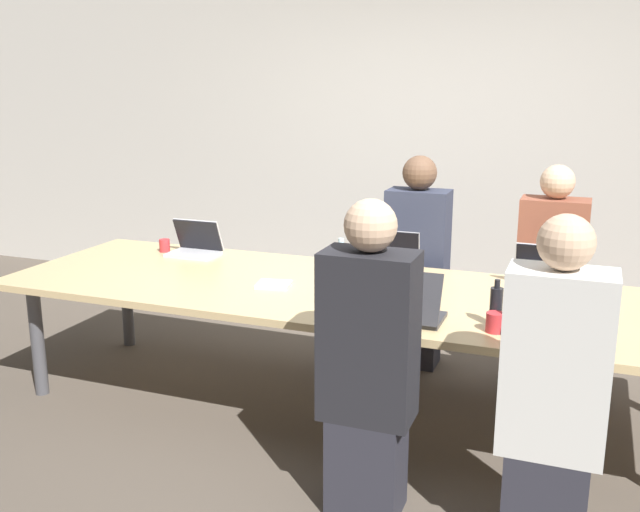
{
  "coord_description": "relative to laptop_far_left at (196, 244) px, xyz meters",
  "views": [
    {
      "loc": [
        1.23,
        -3.62,
        1.87
      ],
      "look_at": [
        -0.2,
        0.1,
        0.89
      ],
      "focal_mm": 40.0,
      "sensor_mm": 36.0,
      "label": 1
    }
  ],
  "objects": [
    {
      "name": "cup_near_right",
      "position": [
        2.08,
        -0.83,
        -0.02
      ],
      "size": [
        0.08,
        0.08,
        0.09
      ],
      "color": "red",
      "rests_on": "conference_table"
    },
    {
      "name": "cup_far_right",
      "position": [
        2.49,
        0.01,
        -0.03
      ],
      "size": [
        0.08,
        0.08,
        0.08
      ],
      "color": "red",
      "rests_on": "conference_table"
    },
    {
      "name": "ground_plane",
      "position": [
        1.21,
        -0.41,
        -0.81
      ],
      "size": [
        24.0,
        24.0,
        0.0
      ],
      "primitive_type": "plane",
      "color": "brown"
    },
    {
      "name": "laptop_far_center",
      "position": [
        1.35,
        -0.01,
        0.01
      ],
      "size": [
        0.32,
        0.25,
        0.26
      ],
      "color": "#B7B7BC",
      "rests_on": "conference_table"
    },
    {
      "name": "conference_table",
      "position": [
        1.21,
        -0.41,
        -0.12
      ],
      "size": [
        4.01,
        1.25,
        0.74
      ],
      "color": "#D6B77F",
      "rests_on": "ground_plane"
    },
    {
      "name": "laptop_near_midright",
      "position": [
        1.66,
        -0.83,
        0.0
      ],
      "size": [
        0.35,
        0.26,
        0.25
      ],
      "rotation": [
        0.0,
        0.0,
        3.14
      ],
      "color": "#333338",
      "rests_on": "conference_table"
    },
    {
      "name": "laptop_far_left",
      "position": [
        0.0,
        0.0,
        0.0
      ],
      "size": [
        0.33,
        0.24,
        0.23
      ],
      "color": "silver",
      "rests_on": "conference_table"
    },
    {
      "name": "cup_far_left",
      "position": [
        -0.24,
        -0.01,
        -0.03
      ],
      "size": [
        0.07,
        0.07,
        0.09
      ],
      "color": "red",
      "rests_on": "conference_table"
    },
    {
      "name": "person_far_center",
      "position": [
        1.41,
        0.44,
        -0.12
      ],
      "size": [
        0.4,
        0.24,
        1.41
      ],
      "color": "#2D2D38",
      "rests_on": "ground_plane"
    },
    {
      "name": "bottle_far_center",
      "position": [
        1.08,
        -0.15,
        0.03
      ],
      "size": [
        0.08,
        0.08,
        0.23
      ],
      "color": "#ADD1E0",
      "rests_on": "conference_table"
    },
    {
      "name": "notebook",
      "position": [
        0.81,
        -0.51,
        -0.06
      ],
      "size": [
        0.22,
        0.2,
        0.02
      ],
      "rotation": [
        0.0,
        0.0,
        0.19
      ],
      "color": "silver",
      "rests_on": "conference_table"
    },
    {
      "name": "person_near_right",
      "position": [
        2.37,
        -1.33,
        -0.13
      ],
      "size": [
        0.4,
        0.24,
        1.4
      ],
      "rotation": [
        0.0,
        0.0,
        3.14
      ],
      "color": "#2D2D38",
      "rests_on": "ground_plane"
    },
    {
      "name": "person_near_midright",
      "position": [
        1.61,
        -1.31,
        -0.12
      ],
      "size": [
        0.4,
        0.24,
        1.41
      ],
      "rotation": [
        0.0,
        0.0,
        3.14
      ],
      "color": "#2D2D38",
      "rests_on": "ground_plane"
    },
    {
      "name": "curtain_wall",
      "position": [
        1.21,
        1.85,
        0.59
      ],
      "size": [
        12.0,
        0.06,
        2.8
      ],
      "color": "beige",
      "rests_on": "ground_plane"
    },
    {
      "name": "stapler",
      "position": [
        1.19,
        -0.6,
        -0.04
      ],
      "size": [
        0.11,
        0.15,
        0.05
      ],
      "rotation": [
        0.0,
        0.0,
        0.46
      ],
      "color": "black",
      "rests_on": "conference_table"
    },
    {
      "name": "bottle_near_right",
      "position": [
        2.07,
        -0.75,
        0.03
      ],
      "size": [
        0.06,
        0.06,
        0.23
      ],
      "color": "black",
      "rests_on": "conference_table"
    },
    {
      "name": "laptop_near_right",
      "position": [
        2.34,
        -0.86,
        0.0
      ],
      "size": [
        0.33,
        0.24,
        0.25
      ],
      "rotation": [
        0.0,
        0.0,
        3.14
      ],
      "color": "#333338",
      "rests_on": "conference_table"
    },
    {
      "name": "laptop_far_right",
      "position": [
        2.23,
        0.0,
        0.0
      ],
      "size": [
        0.32,
        0.24,
        0.24
      ],
      "color": "silver",
      "rests_on": "conference_table"
    },
    {
      "name": "person_far_right",
      "position": [
        2.25,
        0.39,
        -0.13
      ],
      "size": [
        0.4,
        0.24,
        1.39
      ],
      "color": "#2D2D38",
      "rests_on": "ground_plane"
    }
  ]
}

